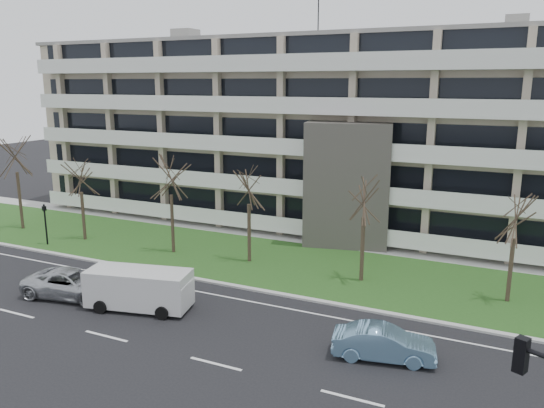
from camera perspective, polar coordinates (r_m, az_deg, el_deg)
The scene contains 16 objects.
ground at distance 23.70m, azimuth -6.07°, elevation -16.74°, with size 160.00×160.00×0.00m, color black.
grass_verge at distance 34.45m, azimuth 5.15°, elevation -6.93°, with size 90.00×10.00×0.06m, color #214C19.
curb at distance 30.09m, azimuth 1.87°, elevation -9.84°, with size 90.00×0.35×0.12m, color #B2B2AD.
sidewalk at distance 39.41m, azimuth 7.88°, elevation -4.40°, with size 90.00×2.00×0.08m, color #B2B2AD.
lane_edge_line at distance 28.85m, azimuth 0.68°, elevation -10.99°, with size 90.00×0.12×0.01m, color white.
apartment_building at distance 44.41m, azimuth 10.79°, elevation 7.43°, with size 60.50×15.10×18.75m.
silver_pickup at distance 31.86m, azimuth -20.62°, elevation -8.01°, with size 2.55×5.53×1.54m, color #B3B6BB.
blue_sedan at distance 24.13m, azimuth 11.93°, elevation -14.44°, with size 1.53×4.40×1.45m, color #78A9D1.
white_van at distance 29.01m, azimuth -14.01°, elevation -8.55°, with size 5.77×3.14×2.12m.
pedestrian_signal at distance 42.07m, azimuth -23.21°, elevation -1.51°, with size 0.35×0.31×3.09m.
tree_0 at distance 46.84m, azimuth -25.96°, elevation 5.32°, with size 4.21×4.21×8.41m.
tree_1 at distance 41.78m, azimuth -19.98°, elevation 3.14°, with size 3.32×3.32×6.64m.
tree_2 at distance 36.79m, azimuth -10.90°, elevation 3.43°, with size 3.71×3.71×7.43m.
tree_3 at distance 34.28m, azimuth -2.53°, elevation 2.48°, with size 3.53×3.53×7.07m.
tree_4 at distance 31.25m, azimuth 9.93°, elevation 1.30°, with size 3.54×3.54×7.08m.
tree_5 at distance 30.68m, azimuth 24.80°, elevation -0.89°, with size 3.22×3.22×6.45m.
Camera 1 is at (10.79, -17.56, 11.71)m, focal length 35.00 mm.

